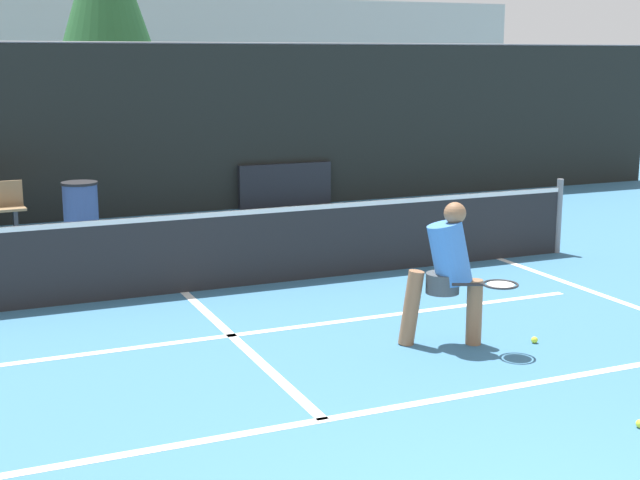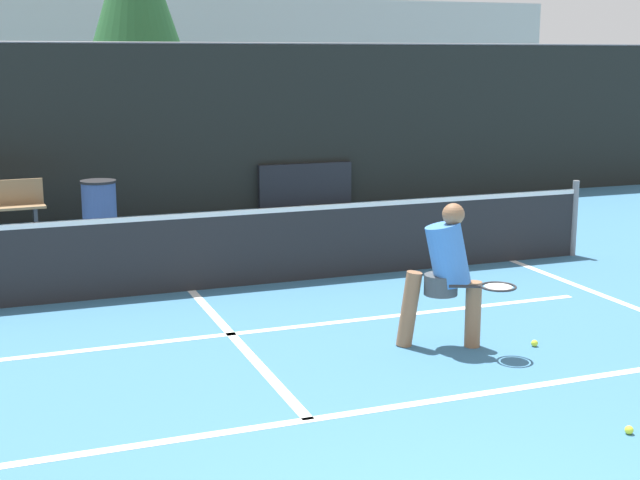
% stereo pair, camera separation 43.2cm
% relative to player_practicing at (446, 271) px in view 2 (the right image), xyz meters
% --- Properties ---
extents(court_baseline_near, '(11.00, 0.10, 0.01)m').
position_rel_player_practicing_xyz_m(court_baseline_near, '(-1.85, -1.23, -0.75)').
color(court_baseline_near, white).
rests_on(court_baseline_near, ground).
extents(court_service_line, '(8.25, 0.10, 0.01)m').
position_rel_player_practicing_xyz_m(court_service_line, '(-1.85, 1.10, -0.75)').
color(court_service_line, white).
rests_on(court_service_line, ground).
extents(court_center_mark, '(0.10, 4.17, 0.01)m').
position_rel_player_practicing_xyz_m(court_center_mark, '(-1.85, 0.86, -0.75)').
color(court_center_mark, white).
rests_on(court_center_mark, ground).
extents(court_sideline_right, '(0.10, 5.17, 0.01)m').
position_rel_player_practicing_xyz_m(court_sideline_right, '(2.66, 0.86, -0.75)').
color(court_sideline_right, white).
rests_on(court_sideline_right, ground).
extents(net, '(11.09, 0.09, 1.07)m').
position_rel_player_practicing_xyz_m(net, '(-1.85, 2.94, -0.24)').
color(net, slate).
rests_on(net, ground).
extents(fence_back, '(24.00, 0.06, 3.02)m').
position_rel_player_practicing_xyz_m(fence_back, '(-1.85, 8.35, 0.75)').
color(fence_back, black).
rests_on(fence_back, ground).
extents(player_practicing, '(1.02, 0.88, 1.42)m').
position_rel_player_practicing_xyz_m(player_practicing, '(0.00, 0.00, 0.00)').
color(player_practicing, '#8C6042').
rests_on(player_practicing, ground).
extents(tennis_ball_scattered_0, '(0.07, 0.07, 0.07)m').
position_rel_player_practicing_xyz_m(tennis_ball_scattered_0, '(0.82, -0.32, -0.72)').
color(tennis_ball_scattered_0, '#D1E033').
rests_on(tennis_ball_scattered_0, ground).
extents(tennis_ball_scattered_4, '(0.07, 0.07, 0.07)m').
position_rel_player_practicing_xyz_m(tennis_ball_scattered_4, '(0.31, -2.32, -0.72)').
color(tennis_ball_scattered_4, '#D1E033').
rests_on(tennis_ball_scattered_4, ground).
extents(trash_bin, '(0.57, 0.57, 0.84)m').
position_rel_player_practicing_xyz_m(trash_bin, '(-2.42, 7.05, -0.34)').
color(trash_bin, '#384C7F').
rests_on(trash_bin, ground).
extents(parked_car, '(1.82, 4.40, 1.35)m').
position_rel_player_practicing_xyz_m(parked_car, '(1.53, 10.33, -0.19)').
color(parked_car, black).
rests_on(parked_car, ground).
extents(building_far, '(36.00, 2.40, 4.70)m').
position_rel_player_practicing_xyz_m(building_far, '(-1.85, 23.60, 1.60)').
color(building_far, '#B2ADA3').
rests_on(building_far, ground).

